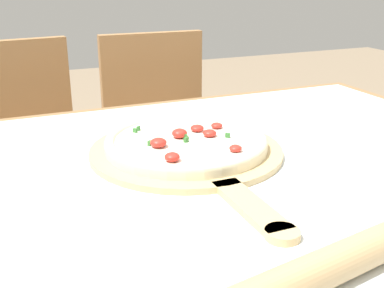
# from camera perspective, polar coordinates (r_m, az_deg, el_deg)

# --- Properties ---
(dining_table) EXTENTS (1.49, 1.04, 0.77)m
(dining_table) POSITION_cam_1_polar(r_m,az_deg,el_deg) (0.89, -0.02, -9.87)
(dining_table) COLOR olive
(dining_table) RESTS_ON ground_plane
(towel_cloth) EXTENTS (1.41, 0.96, 0.00)m
(towel_cloth) POSITION_cam_1_polar(r_m,az_deg,el_deg) (0.85, -0.03, -4.14)
(towel_cloth) COLOR silver
(towel_cloth) RESTS_ON dining_table
(pizza_peel) EXTENTS (0.38, 0.56, 0.01)m
(pizza_peel) POSITION_cam_1_polar(r_m,az_deg,el_deg) (0.93, -0.27, -1.17)
(pizza_peel) COLOR tan
(pizza_peel) RESTS_ON towel_cloth
(pizza) EXTENTS (0.32, 0.32, 0.04)m
(pizza) POSITION_cam_1_polar(r_m,az_deg,el_deg) (0.94, -0.70, 0.29)
(pizza) COLOR beige
(pizza) RESTS_ON pizza_peel
(rolling_pin) EXTENTS (0.45, 0.11, 0.05)m
(rolling_pin) POSITION_cam_1_polar(r_m,az_deg,el_deg) (0.61, 17.34, -13.08)
(rolling_pin) COLOR tan
(rolling_pin) RESTS_ON towel_cloth
(chair_left) EXTENTS (0.44, 0.44, 0.91)m
(chair_left) POSITION_cam_1_polar(r_m,az_deg,el_deg) (1.68, -19.12, -1.77)
(chair_left) COLOR #A37547
(chair_left) RESTS_ON ground_plane
(chair_right) EXTENTS (0.41, 0.41, 0.91)m
(chair_right) POSITION_cam_1_polar(r_m,az_deg,el_deg) (1.76, -3.65, 0.39)
(chair_right) COLOR #A37547
(chair_right) RESTS_ON ground_plane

